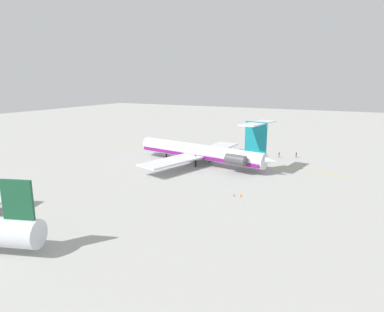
# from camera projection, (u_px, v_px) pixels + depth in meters

# --- Properties ---
(ground) EXTENTS (362.29, 362.29, 0.00)m
(ground) POSITION_uv_depth(u_px,v_px,m) (218.00, 160.00, 92.82)
(ground) COLOR #ADADA8
(main_jetliner) EXTENTS (42.46, 37.71, 12.40)m
(main_jetliner) POSITION_uv_depth(u_px,v_px,m) (203.00, 152.00, 87.33)
(main_jetliner) COLOR silver
(main_jetliner) RESTS_ON ground
(ground_crew_near_nose) EXTENTS (0.33, 0.31, 1.64)m
(ground_crew_near_nose) POSITION_uv_depth(u_px,v_px,m) (296.00, 154.00, 95.40)
(ground_crew_near_nose) COLOR black
(ground_crew_near_nose) RESTS_ON ground
(ground_crew_near_tail) EXTENTS (0.27, 0.42, 1.69)m
(ground_crew_near_tail) POSITION_uv_depth(u_px,v_px,m) (279.00, 154.00, 95.79)
(ground_crew_near_tail) COLOR black
(ground_crew_near_tail) RESTS_ON ground
(safety_cone_nose) EXTENTS (0.40, 0.40, 0.55)m
(safety_cone_nose) POSITION_uv_depth(u_px,v_px,m) (241.00, 195.00, 63.57)
(safety_cone_nose) COLOR #EA590F
(safety_cone_nose) RESTS_ON ground
(safety_cone_wingtip) EXTENTS (0.40, 0.40, 0.55)m
(safety_cone_wingtip) POSITION_uv_depth(u_px,v_px,m) (234.00, 195.00, 63.77)
(safety_cone_wingtip) COLOR #EA590F
(safety_cone_wingtip) RESTS_ON ground
(taxiway_centreline) EXTENTS (72.44, 7.34, 0.01)m
(taxiway_centreline) POSITION_uv_depth(u_px,v_px,m) (212.00, 157.00, 95.99)
(taxiway_centreline) COLOR gold
(taxiway_centreline) RESTS_ON ground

